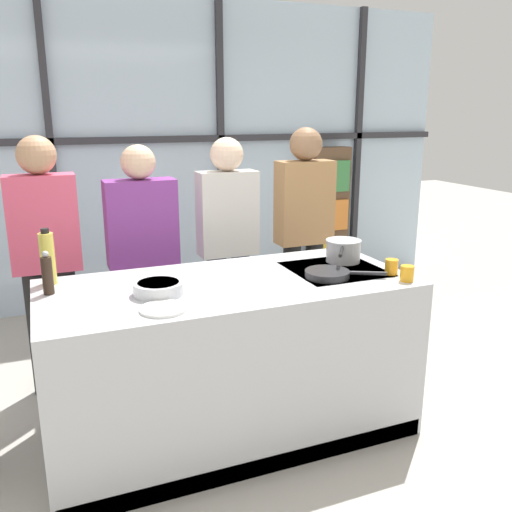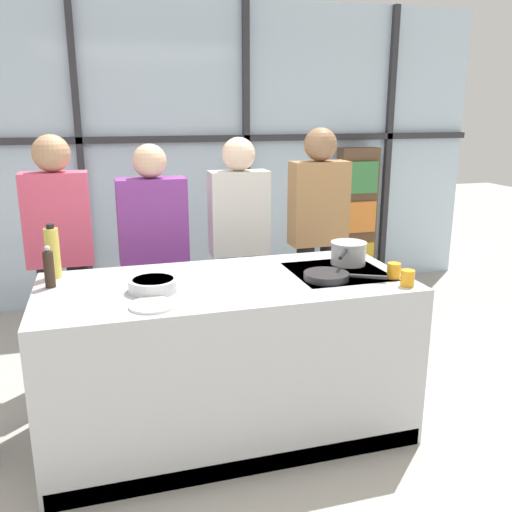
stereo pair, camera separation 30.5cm
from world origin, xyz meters
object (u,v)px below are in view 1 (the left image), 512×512
Objects in this scene: spectator_far_left at (46,251)px; spectator_center_left at (143,251)px; spectator_center_right at (228,238)px; white_plate at (163,309)px; mixing_bowl at (158,288)px; juice_glass_far at (391,267)px; oil_bottle at (48,258)px; spectator_far_right at (304,226)px; frying_pan at (329,274)px; pepper_grinder at (47,275)px; saucepan at (343,250)px; juice_glass_near at (407,273)px.

spectator_far_left is 0.60m from spectator_center_left.
spectator_center_right is 1.37m from white_plate.
juice_glass_far is (1.29, -0.15, 0.01)m from mixing_bowl.
spectator_center_left reaches higher than mixing_bowl.
oil_bottle is (-1.19, -0.55, 0.12)m from spectator_center_right.
spectator_center_left is 0.94× the size of spectator_far_right.
frying_pan is 1.47m from pepper_grinder.
saucepan is at bearing 122.52° from spectator_center_right.
saucepan is 1.19m from mixing_bowl.
juice_glass_near reaches higher than frying_pan.
oil_bottle reaches higher than juice_glass_near.
saucepan reaches higher than juice_glass_near.
spectator_far_right reaches higher than spectator_center_left.
white_plate is at bearing 83.85° from spectator_center_left.
juice_glass_near is (1.19, -1.22, 0.06)m from spectator_center_left.
juice_glass_near is (-0.00, -1.22, -0.02)m from spectator_far_right.
spectator_far_left is at bearing 0.00° from spectator_center_right.
white_plate is (0.47, -1.17, -0.04)m from spectator_far_left.
frying_pan is 1.88× the size of white_plate.
juice_glass_near is (1.29, -0.29, 0.01)m from mixing_bowl.
spectator_center_right is at bearing 116.00° from juice_glass_near.
spectator_far_left is 0.72m from pepper_grinder.
pepper_grinder is at bearing 168.63° from juice_glass_far.
mixing_bowl is at bearing 118.17° from spectator_far_left.
spectator_center_left reaches higher than frying_pan.
oil_bottle is 1.87m from juice_glass_far.
spectator_center_left is 1.31m from frying_pan.
juice_glass_far is (-0.00, -1.08, -0.02)m from spectator_far_right.
white_plate is 1.32m from juice_glass_far.
spectator_center_left is (0.60, 0.00, -0.06)m from spectator_far_left.
oil_bottle is at bearing 142.23° from mixing_bowl.
juice_glass_far reaches higher than white_plate.
saucepan is at bearing -7.03° from oil_bottle.
spectator_center_right is at bearing -0.00° from spectator_far_right.
spectator_far_left reaches higher than spectator_center_right.
spectator_center_right is 0.90m from saucepan.
frying_pan is at bearing 144.98° from spectator_far_left.
frying_pan is 1.87× the size of pepper_grinder.
juice_glass_far is at bearing -70.57° from saucepan.
spectator_far_left is 5.49× the size of oil_bottle.
frying_pan is (0.84, -1.00, 0.03)m from spectator_center_left.
spectator_center_left is 18.43× the size of juice_glass_far.
juice_glass_near is at bearing 89.98° from spectator_far_right.
pepper_grinder is (-0.51, 0.21, 0.07)m from mixing_bowl.
pepper_grinder is at bearing 164.42° from juice_glass_near.
saucepan is at bearing 109.43° from juice_glass_far.
saucepan reaches higher than juice_glass_far.
frying_pan is at bearing 9.57° from white_plate.
spectator_center_left reaches higher than pepper_grinder.
spectator_far_right is 1.22m from juice_glass_near.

